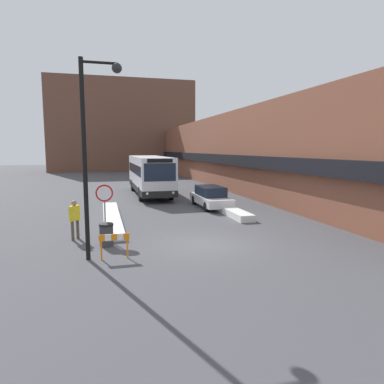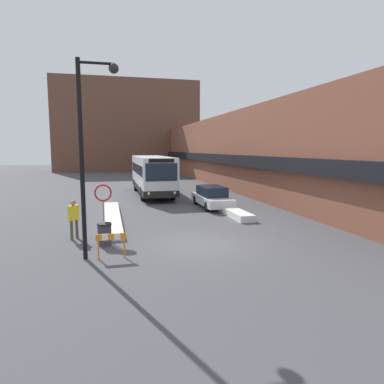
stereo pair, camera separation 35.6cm
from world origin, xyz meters
name	(u,v)px [view 1 (the left image)]	position (x,y,z in m)	size (l,w,h in m)	color
ground_plane	(204,245)	(0.00, 0.00, 0.00)	(160.00, 160.00, 0.00)	#47474C
building_row_right	(226,151)	(9.97, 24.00, 3.72)	(5.50, 60.00, 7.46)	brown
building_backdrop_far	(122,126)	(0.00, 52.38, 8.20)	(26.00, 8.00, 16.40)	brown
snow_bank_left	(112,218)	(-3.60, 6.08, 0.16)	(0.90, 9.25, 0.33)	silver
snow_bank_right	(226,209)	(3.60, 6.98, 0.20)	(0.90, 6.95, 0.39)	silver
city_bus	(150,174)	(0.00, 16.33, 1.83)	(2.68, 11.02, 3.36)	silver
parked_car_front	(211,197)	(3.20, 8.92, 0.73)	(1.81, 4.78, 1.45)	silver
stop_sign	(105,200)	(-3.99, 2.05, 1.79)	(0.76, 0.08, 2.46)	gray
street_lamp	(91,139)	(-4.39, -0.75, 4.36)	(1.46, 0.36, 7.14)	black
pedestrian	(75,216)	(-5.30, 2.30, 1.07)	(0.47, 0.50, 1.77)	brown
trash_bin	(106,235)	(-3.97, 0.91, 0.48)	(0.59, 0.59, 0.95)	#38383D
construction_barricade	(114,241)	(-3.72, -0.93, 0.67)	(1.10, 0.06, 0.94)	orange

